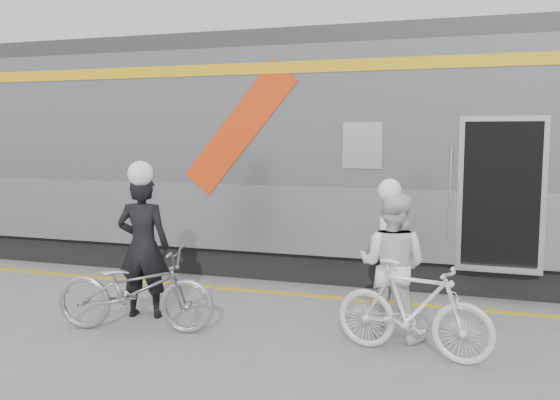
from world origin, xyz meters
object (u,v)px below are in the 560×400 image
at_px(bicycle_left, 135,289).
at_px(bicycle_right, 413,309).
at_px(woman, 392,266).
at_px(man, 143,246).

bearing_deg(bicycle_left, bicycle_right, -97.47).
bearing_deg(bicycle_right, bicycle_left, 104.63).
height_order(woman, bicycle_right, woman).
distance_m(man, woman, 3.25).
bearing_deg(bicycle_right, woman, 40.22).
bearing_deg(man, bicycle_left, 99.49).
distance_m(bicycle_left, bicycle_right, 3.34).
xyz_separation_m(man, bicycle_left, (0.20, -0.55, -0.43)).
relative_size(bicycle_left, woman, 1.14).
bearing_deg(bicycle_left, man, 9.49).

